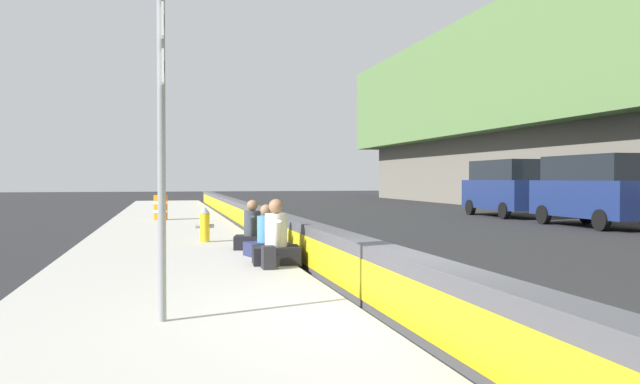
# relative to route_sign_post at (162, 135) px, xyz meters

# --- Properties ---
(ground_plane) EXTENTS (160.00, 160.00, 0.00)m
(ground_plane) POSITION_rel_route_sign_post_xyz_m (-0.25, -2.79, -2.21)
(ground_plane) COLOR #232326
(ground_plane) RESTS_ON ground
(sidewalk_strip) EXTENTS (80.00, 4.40, 0.14)m
(sidewalk_strip) POSITION_rel_route_sign_post_xyz_m (-0.25, -0.14, -2.14)
(sidewalk_strip) COLOR #A8A59E
(sidewalk_strip) RESTS_ON ground_plane
(jersey_barrier) EXTENTS (76.00, 0.45, 0.85)m
(jersey_barrier) POSITION_rel_route_sign_post_xyz_m (-0.25, -2.79, -1.79)
(jersey_barrier) COLOR #47474C
(jersey_barrier) RESTS_ON ground_plane
(route_sign_post) EXTENTS (0.44, 0.09, 3.60)m
(route_sign_post) POSITION_rel_route_sign_post_xyz_m (0.00, 0.00, 0.00)
(route_sign_post) COLOR gray
(route_sign_post) RESTS_ON sidewalk_strip
(fire_hydrant) EXTENTS (0.26, 0.46, 0.88)m
(fire_hydrant) POSITION_rel_route_sign_post_xyz_m (8.80, -0.98, -1.62)
(fire_hydrant) COLOR gold
(fire_hydrant) RESTS_ON sidewalk_strip
(seated_person_foreground) EXTENTS (0.80, 0.92, 1.21)m
(seated_person_foreground) POSITION_rel_route_sign_post_xyz_m (4.40, -2.03, -1.69)
(seated_person_foreground) COLOR black
(seated_person_foreground) RESTS_ON sidewalk_strip
(seated_person_middle) EXTENTS (0.82, 0.90, 1.06)m
(seated_person_middle) POSITION_rel_route_sign_post_xyz_m (5.62, -2.03, -1.74)
(seated_person_middle) COLOR #23284C
(seated_person_middle) RESTS_ON sidewalk_strip
(seated_person_rear) EXTENTS (0.82, 0.91, 1.11)m
(seated_person_rear) POSITION_rel_route_sign_post_xyz_m (6.99, -1.93, -1.72)
(seated_person_rear) COLOR black
(seated_person_rear) RESTS_ON sidewalk_strip
(backpack) EXTENTS (0.32, 0.28, 0.40)m
(backpack) POSITION_rel_route_sign_post_xyz_m (3.75, -1.80, -1.88)
(backpack) COLOR #232328
(backpack) RESTS_ON sidewalk_strip
(construction_barrel) EXTENTS (0.54, 0.54, 0.95)m
(construction_barrel) POSITION_rel_route_sign_post_xyz_m (17.84, 0.17, -1.59)
(construction_barrel) COLOR orange
(construction_barrel) RESTS_ON sidewalk_strip
(parked_car_third) EXTENTS (5.10, 2.11, 2.56)m
(parked_car_third) POSITION_rel_route_sign_post_xyz_m (12.33, -14.87, -0.86)
(parked_car_third) COLOR navy
(parked_car_third) RESTS_ON ground_plane
(parked_car_fourth) EXTENTS (5.16, 2.23, 2.56)m
(parked_car_fourth) POSITION_rel_route_sign_post_xyz_m (18.62, -15.03, -0.86)
(parked_car_fourth) COLOR navy
(parked_car_fourth) RESTS_ON ground_plane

